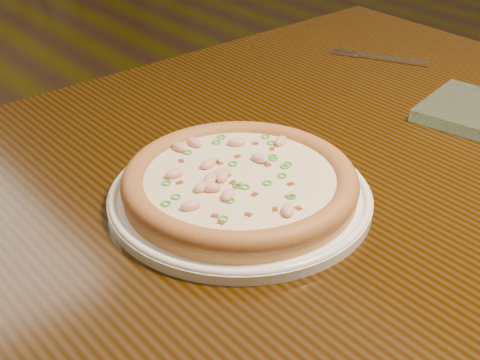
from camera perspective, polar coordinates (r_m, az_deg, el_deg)
ground at (r=1.85m, az=-17.11°, el=-10.56°), size 9.00×9.00×0.00m
hero_table at (r=0.96m, az=3.62°, el=-3.05°), size 1.20×0.80×0.75m
plate at (r=0.80m, az=0.00°, el=-1.31°), size 0.31×0.31×0.02m
pizza at (r=0.79m, az=-0.02°, el=-0.17°), size 0.28×0.28×0.03m
side_dish at (r=1.06m, az=19.62°, el=5.49°), size 0.18×0.18×0.02m
fork at (r=1.25m, az=12.06°, el=10.16°), size 0.10×0.16×0.00m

